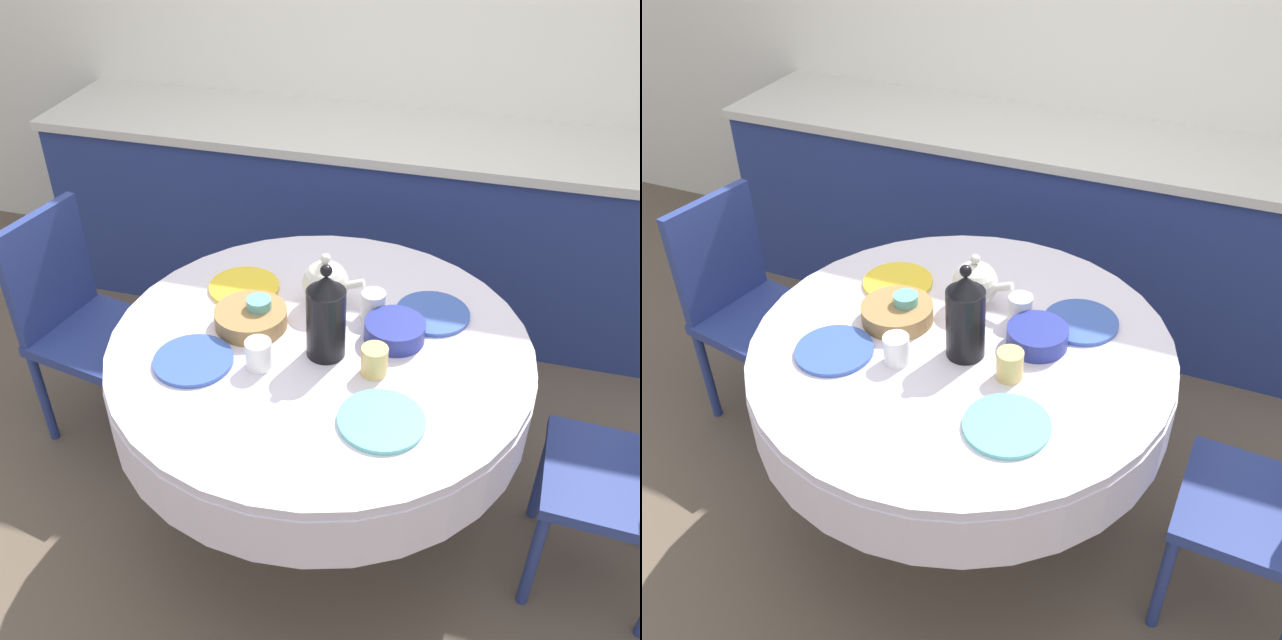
# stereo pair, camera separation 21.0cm
# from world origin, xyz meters

# --- Properties ---
(ground_plane) EXTENTS (12.00, 12.00, 0.00)m
(ground_plane) POSITION_xyz_m (0.00, 0.00, 0.00)
(ground_plane) COLOR brown
(wall_back) EXTENTS (7.00, 0.05, 2.60)m
(wall_back) POSITION_xyz_m (0.00, 1.65, 1.30)
(wall_back) COLOR silver
(wall_back) RESTS_ON ground_plane
(kitchen_counter) EXTENTS (3.24, 0.64, 0.88)m
(kitchen_counter) POSITION_xyz_m (0.00, 1.31, 0.44)
(kitchen_counter) COLOR navy
(kitchen_counter) RESTS_ON ground_plane
(dining_table) EXTENTS (1.29, 1.29, 0.73)m
(dining_table) POSITION_xyz_m (0.00, 0.00, 0.61)
(dining_table) COLOR tan
(dining_table) RESTS_ON ground_plane
(chair_right) EXTENTS (0.47, 0.47, 0.91)m
(chair_right) POSITION_xyz_m (-0.97, 0.18, 0.51)
(chair_right) COLOR navy
(chair_right) RESTS_ON ground_plane
(plate_near_left) EXTENTS (0.23, 0.23, 0.01)m
(plate_near_left) POSITION_xyz_m (-0.33, -0.19, 0.74)
(plate_near_left) COLOR #3856AD
(plate_near_left) RESTS_ON dining_table
(cup_near_left) EXTENTS (0.08, 0.08, 0.09)m
(cup_near_left) POSITION_xyz_m (-0.14, -0.16, 0.78)
(cup_near_left) COLOR white
(cup_near_left) RESTS_ON dining_table
(plate_near_right) EXTENTS (0.23, 0.23, 0.01)m
(plate_near_right) POSITION_xyz_m (0.25, -0.29, 0.74)
(plate_near_right) COLOR #60BCB7
(plate_near_right) RESTS_ON dining_table
(cup_near_right) EXTENTS (0.08, 0.08, 0.09)m
(cup_near_right) POSITION_xyz_m (0.19, -0.10, 0.78)
(cup_near_right) COLOR #DBB766
(cup_near_right) RESTS_ON dining_table
(plate_far_left) EXTENTS (0.23, 0.23, 0.01)m
(plate_far_left) POSITION_xyz_m (-0.32, 0.21, 0.74)
(plate_far_left) COLOR yellow
(plate_far_left) RESTS_ON dining_table
(cup_far_left) EXTENTS (0.08, 0.08, 0.09)m
(cup_far_left) POSITION_xyz_m (-0.21, 0.04, 0.78)
(cup_far_left) COLOR #5BA39E
(cup_far_left) RESTS_ON dining_table
(plate_far_right) EXTENTS (0.23, 0.23, 0.01)m
(plate_far_right) POSITION_xyz_m (0.31, 0.22, 0.74)
(plate_far_right) COLOR #3856AD
(plate_far_right) RESTS_ON dining_table
(cup_far_right) EXTENTS (0.08, 0.08, 0.09)m
(cup_far_right) POSITION_xyz_m (0.13, 0.17, 0.78)
(cup_far_right) COLOR white
(cup_far_right) RESTS_ON dining_table
(coffee_carafe) EXTENTS (0.11, 0.11, 0.31)m
(coffee_carafe) POSITION_xyz_m (0.03, -0.05, 0.87)
(coffee_carafe) COLOR black
(coffee_carafe) RESTS_ON dining_table
(teapot) EXTENTS (0.20, 0.15, 0.19)m
(teapot) POSITION_xyz_m (-0.03, 0.19, 0.82)
(teapot) COLOR silver
(teapot) RESTS_ON dining_table
(bread_basket) EXTENTS (0.23, 0.23, 0.06)m
(bread_basket) POSITION_xyz_m (-0.23, 0.02, 0.76)
(bread_basket) COLOR olive
(bread_basket) RESTS_ON dining_table
(fruit_bowl) EXTENTS (0.18, 0.18, 0.06)m
(fruit_bowl) POSITION_xyz_m (0.21, 0.07, 0.76)
(fruit_bowl) COLOR navy
(fruit_bowl) RESTS_ON dining_table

